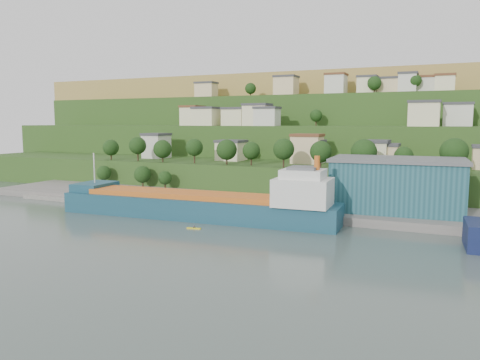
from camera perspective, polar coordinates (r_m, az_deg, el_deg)
The scene contains 10 objects.
ground at distance 102.80m, azimuth -2.37°, elevation -6.10°, with size 500.00×500.00×0.00m, color #425049.
quay at distance 122.30m, azimuth 12.08°, elevation -4.13°, with size 220.00×26.00×4.00m, color slate.
pebble_beach at distance 151.55m, azimuth -17.39°, elevation -2.15°, with size 40.00×18.00×2.40m, color slate.
hillside at distance 263.05m, azimuth 14.38°, elevation 1.74°, with size 360.00×211.12×96.00m.
cargo_ship_near at distance 114.34m, azimuth -4.45°, elevation -3.28°, with size 71.34×15.06×18.20m.
warehouse at distance 119.69m, azimuth 18.57°, elevation -0.49°, with size 32.01×20.69×12.80m.
caravan at distance 150.05m, azimuth -18.36°, elevation -1.30°, with size 5.72×2.38×2.67m, color silver.
dinghy at distance 141.63m, azimuth -16.59°, elevation -2.09°, with size 4.02×1.51×0.80m, color silver.
kayak_orange at distance 115.98m, azimuth -10.27°, elevation -4.57°, with size 3.27×0.87×0.81m.
kayak_yellow at distance 104.20m, azimuth -5.65°, elevation -5.81°, with size 3.30×1.01×0.81m.
Camera 1 is at (45.07, -89.40, 23.35)m, focal length 35.00 mm.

